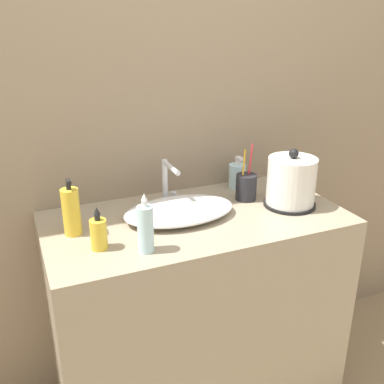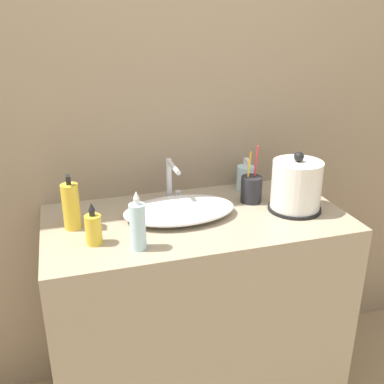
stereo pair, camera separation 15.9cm
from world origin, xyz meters
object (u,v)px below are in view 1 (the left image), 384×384
object	(u,v)px
toothbrush_cup	(246,187)
mouthwash_bottle	(71,211)
electric_kettle	(291,184)
lotion_bottle	(237,175)
hand_cream_bottle	(99,233)
shampoo_bottle	(145,228)
faucet	(168,180)

from	to	relation	value
toothbrush_cup	mouthwash_bottle	xyz separation A→B (m)	(-0.68, -0.04, 0.03)
electric_kettle	lotion_bottle	xyz separation A→B (m)	(-0.09, 0.25, -0.04)
toothbrush_cup	mouthwash_bottle	distance (m)	0.68
toothbrush_cup	lotion_bottle	bearing A→B (deg)	76.98
lotion_bottle	mouthwash_bottle	bearing A→B (deg)	-166.46
electric_kettle	toothbrush_cup	xyz separation A→B (m)	(-0.12, 0.12, -0.04)
toothbrush_cup	hand_cream_bottle	bearing A→B (deg)	-164.19
hand_cream_bottle	shampoo_bottle	bearing A→B (deg)	-29.06
electric_kettle	shampoo_bottle	bearing A→B (deg)	-168.24
lotion_bottle	shampoo_bottle	size ratio (longest dim) A/B	0.70
mouthwash_bottle	toothbrush_cup	bearing A→B (deg)	3.39
toothbrush_cup	lotion_bottle	world-z (taller)	toothbrush_cup
lotion_bottle	faucet	bearing A→B (deg)	-169.78
electric_kettle	hand_cream_bottle	bearing A→B (deg)	-175.73
lotion_bottle	shampoo_bottle	bearing A→B (deg)	-143.96
electric_kettle	mouthwash_bottle	bearing A→B (deg)	174.34
mouthwash_bottle	faucet	bearing A→B (deg)	16.34
faucet	hand_cream_bottle	bearing A→B (deg)	-142.39
faucet	toothbrush_cup	xyz separation A→B (m)	(0.30, -0.07, -0.05)
faucet	toothbrush_cup	bearing A→B (deg)	-13.33
mouthwash_bottle	hand_cream_bottle	bearing A→B (deg)	-66.22
electric_kettle	hand_cream_bottle	xyz separation A→B (m)	(-0.75, -0.06, -0.04)
shampoo_bottle	electric_kettle	bearing A→B (deg)	11.76
lotion_bottle	hand_cream_bottle	size ratio (longest dim) A/B	0.96
lotion_bottle	shampoo_bottle	distance (m)	0.65
electric_kettle	mouthwash_bottle	distance (m)	0.81
faucet	hand_cream_bottle	xyz separation A→B (m)	(-0.32, -0.25, -0.05)
electric_kettle	shampoo_bottle	world-z (taller)	electric_kettle
faucet	toothbrush_cup	world-z (taller)	toothbrush_cup
faucet	hand_cream_bottle	world-z (taller)	faucet
toothbrush_cup	hand_cream_bottle	size ratio (longest dim) A/B	1.60
electric_kettle	faucet	bearing A→B (deg)	155.77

